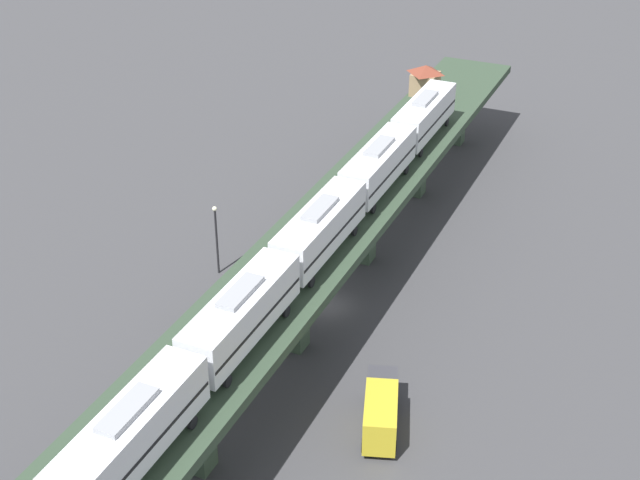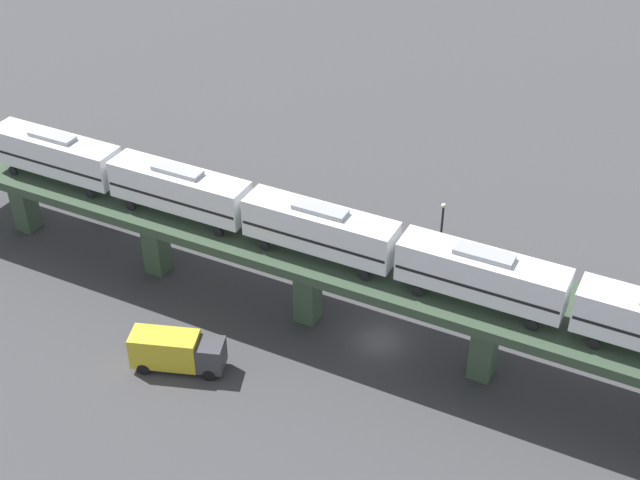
% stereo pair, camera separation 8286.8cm
% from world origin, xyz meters
% --- Properties ---
extents(ground_plane, '(400.00, 400.00, 0.00)m').
position_xyz_m(ground_plane, '(0.00, 0.00, 0.00)').
color(ground_plane, '#38383A').
extents(elevated_viaduct, '(17.84, 92.38, 7.93)m').
position_xyz_m(elevated_viaduct, '(-0.02, -0.18, 6.80)').
color(elevated_viaduct, '#2C3D2C').
rests_on(elevated_viaduct, ground).
extents(subway_train, '(9.23, 62.36, 4.45)m').
position_xyz_m(subway_train, '(-0.91, 4.79, 10.47)').
color(subway_train, silver).
rests_on(subway_train, elevated_viaduct).
extents(street_car_black, '(3.12, 4.74, 1.89)m').
position_xyz_m(street_car_black, '(8.88, 6.39, 0.94)').
color(street_car_black, black).
rests_on(street_car_black, ground).
extents(street_car_silver, '(2.40, 4.60, 1.89)m').
position_xyz_m(street_car_silver, '(8.44, 29.45, 0.94)').
color(street_car_silver, '#B7BABF').
rests_on(street_car_silver, ground).
extents(delivery_truck, '(3.78, 7.52, 3.20)m').
position_xyz_m(delivery_truck, '(-8.46, 13.77, 1.76)').
color(delivery_truck, '#333338').
rests_on(delivery_truck, ground).
extents(street_lamp, '(0.44, 0.44, 6.94)m').
position_xyz_m(street_lamp, '(11.21, -1.95, 4.11)').
color(street_lamp, black).
rests_on(street_lamp, ground).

